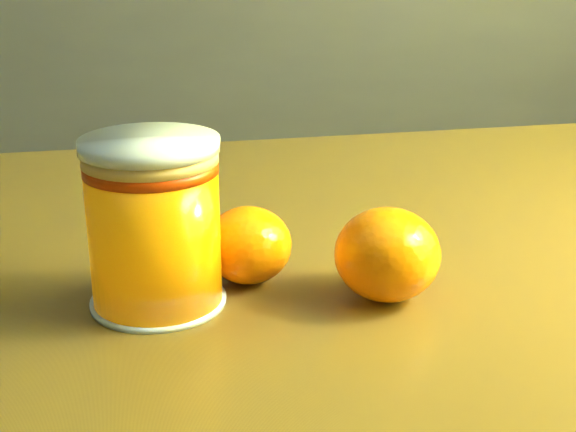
{
  "coord_description": "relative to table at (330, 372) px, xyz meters",
  "views": [
    {
      "loc": [
        0.7,
        -0.36,
        0.92
      ],
      "look_at": [
        0.74,
        0.09,
        0.76
      ],
      "focal_mm": 50.0,
      "sensor_mm": 36.0,
      "label": 1
    }
  ],
  "objects": [
    {
      "name": "table",
      "position": [
        0.0,
        0.0,
        0.0
      ],
      "size": [
        1.02,
        0.78,
        0.71
      ],
      "rotation": [
        0.0,
        0.0,
        0.14
      ],
      "color": "brown",
      "rests_on": "ground"
    },
    {
      "name": "juice_glass",
      "position": [
        -0.11,
        -0.06,
        0.14
      ],
      "size": [
        0.08,
        0.08,
        0.1
      ],
      "rotation": [
        0.0,
        0.0,
        0.05
      ],
      "color": "orange",
      "rests_on": "table"
    },
    {
      "name": "orange_front",
      "position": [
        0.03,
        -0.06,
        0.12
      ],
      "size": [
        0.08,
        0.08,
        0.06
      ],
      "primitive_type": "ellipsoid",
      "rotation": [
        0.0,
        0.0,
        0.2
      ],
      "color": "orange",
      "rests_on": "table"
    },
    {
      "name": "orange_back",
      "position": [
        -0.06,
        -0.03,
        0.11
      ],
      "size": [
        0.06,
        0.06,
        0.05
      ],
      "primitive_type": "ellipsoid",
      "rotation": [
        0.0,
        0.0,
        0.13
      ],
      "color": "orange",
      "rests_on": "table"
    }
  ]
}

